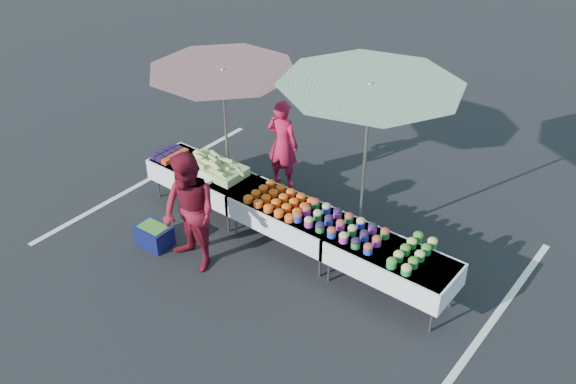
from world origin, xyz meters
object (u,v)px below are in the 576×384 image
Objects in this scene: table_left at (203,176)px; storage_bin at (154,235)px; vendor at (283,144)px; umbrella_right at (369,99)px; umbrella_left at (223,82)px; table_right at (391,262)px; customer at (190,213)px; table_center at (288,215)px.

table_left is 3.47× the size of storage_bin.
vendor is 2.75m from storage_bin.
umbrella_right is at bearing 38.07° from storage_bin.
umbrella_left is (0.20, 0.41, 1.61)m from table_left.
table_left is 3.60m from table_right.
umbrella_left reaches higher than table_left.
table_right is at bearing 18.16° from storage_bin.
umbrella_left reaches higher than vendor.
umbrella_left is at bearing -170.82° from umbrella_right.
umbrella_left reaches higher than table_right.
table_left is 1.60m from customer.
vendor is at bearing 107.15° from customer.
umbrella_right reaches higher than table_left.
customer is 1.12m from storage_bin.
table_left is 1.52m from vendor.
table_center is 0.61× the size of umbrella_left.
vendor is 2.62m from customer.
vendor reaches higher than table_right.
table_right is 3.79m from umbrella_left.
table_center is 2.31m from umbrella_left.
vendor reaches higher than table_left.
table_left is 1.14× the size of vendor.
umbrella_right is at bearing 141.34° from table_right.
table_left is 0.64× the size of umbrella_right.
umbrella_left is (-3.40, 0.41, 1.61)m from table_right.
table_center is at bearing 180.00° from table_right.
umbrella_left is (-0.41, -0.96, 1.38)m from vendor.
table_right is at bearing 147.89° from vendor.
storage_bin is (-0.06, -1.67, -2.01)m from umbrella_left.
umbrella_right is at bearing 17.10° from table_left.
umbrella_left is 5.68× the size of storage_bin.
table_right is 1.14× the size of vendor.
umbrella_right is (1.99, -0.57, 1.63)m from vendor.
table_right is at bearing 0.00° from table_left.
table_center is 1.14× the size of vendor.
vendor is (-1.19, 1.37, 0.23)m from table_center.
vendor is 2.64m from umbrella_right.
customer is (0.97, -1.22, 0.35)m from table_left.
customer is at bearing -51.67° from table_left.
umbrella_right is (0.80, 0.80, 1.86)m from table_center.
table_right is 3.47× the size of storage_bin.
umbrella_right is (1.63, 2.02, 1.51)m from customer.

